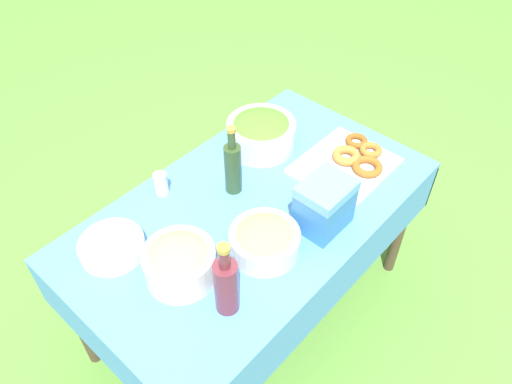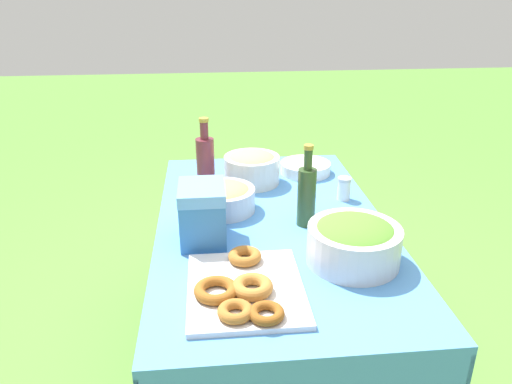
% 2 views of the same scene
% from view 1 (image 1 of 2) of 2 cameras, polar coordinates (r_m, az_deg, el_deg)
% --- Properties ---
extents(ground_plane, '(14.00, 14.00, 0.00)m').
position_cam_1_polar(ground_plane, '(2.39, -0.36, -13.19)').
color(ground_plane, '#568C38').
extents(picnic_table, '(1.39, 0.81, 0.69)m').
position_cam_1_polar(picnic_table, '(1.91, -0.44, -3.69)').
color(picnic_table, '#4C8CD1').
rests_on(picnic_table, ground_plane).
extents(salad_bowl, '(0.28, 0.28, 0.14)m').
position_cam_1_polar(salad_bowl, '(2.06, 0.59, 6.87)').
color(salad_bowl, silver).
rests_on(salad_bowl, picnic_table).
extents(pasta_bowl, '(0.23, 0.23, 0.14)m').
position_cam_1_polar(pasta_bowl, '(1.61, -8.74, -7.88)').
color(pasta_bowl, silver).
rests_on(pasta_bowl, picnic_table).
extents(donut_platter, '(0.39, 0.32, 0.05)m').
position_cam_1_polar(donut_platter, '(2.02, 10.49, 3.28)').
color(donut_platter, silver).
rests_on(donut_platter, picnic_table).
extents(plate_stack, '(0.22, 0.22, 0.05)m').
position_cam_1_polar(plate_stack, '(1.76, -16.13, -6.04)').
color(plate_stack, white).
rests_on(plate_stack, picnic_table).
extents(olive_oil_bottle, '(0.06, 0.06, 0.29)m').
position_cam_1_polar(olive_oil_bottle, '(1.83, -2.67, 2.92)').
color(olive_oil_bottle, '#2D4723').
rests_on(olive_oil_bottle, picnic_table).
extents(wine_bottle, '(0.07, 0.07, 0.29)m').
position_cam_1_polar(wine_bottle, '(1.49, -3.43, -10.52)').
color(wine_bottle, maroon).
rests_on(wine_bottle, picnic_table).
extents(bread_bowl, '(0.24, 0.24, 0.11)m').
position_cam_1_polar(bread_bowl, '(1.67, 0.99, -5.49)').
color(bread_bowl, silver).
rests_on(bread_bowl, picnic_table).
extents(cooler_box, '(0.18, 0.15, 0.20)m').
position_cam_1_polar(cooler_box, '(1.73, 7.82, -1.47)').
color(cooler_box, '#3372B7').
rests_on(cooler_box, picnic_table).
extents(salt_shaker, '(0.05, 0.05, 0.09)m').
position_cam_1_polar(salt_shaker, '(1.90, -10.80, 0.93)').
color(salt_shaker, white).
rests_on(salt_shaker, picnic_table).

